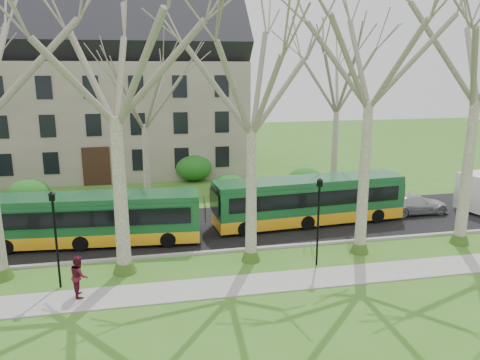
% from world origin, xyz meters
% --- Properties ---
extents(ground, '(120.00, 120.00, 0.00)m').
position_xyz_m(ground, '(0.00, 0.00, 0.00)').
color(ground, '#3C6F1F').
rests_on(ground, ground).
extents(sidewalk, '(70.00, 2.00, 0.06)m').
position_xyz_m(sidewalk, '(0.00, -2.50, 0.03)').
color(sidewalk, gray).
rests_on(sidewalk, ground).
extents(road, '(80.00, 8.00, 0.06)m').
position_xyz_m(road, '(0.00, 5.50, 0.03)').
color(road, black).
rests_on(road, ground).
extents(curb, '(80.00, 0.25, 0.14)m').
position_xyz_m(curb, '(0.00, 1.50, 0.07)').
color(curb, '#A5A39E').
rests_on(curb, ground).
extents(building, '(26.50, 12.20, 16.00)m').
position_xyz_m(building, '(-6.00, 24.00, 8.07)').
color(building, gray).
rests_on(building, ground).
extents(tree_row_verge, '(49.00, 7.00, 14.00)m').
position_xyz_m(tree_row_verge, '(0.00, 0.30, 7.00)').
color(tree_row_verge, gray).
rests_on(tree_row_verge, ground).
extents(tree_row_far, '(33.00, 7.00, 12.00)m').
position_xyz_m(tree_row_far, '(-1.33, 11.00, 6.00)').
color(tree_row_far, gray).
rests_on(tree_row_far, ground).
extents(lamp_row, '(36.22, 0.22, 4.30)m').
position_xyz_m(lamp_row, '(-0.00, -1.00, 2.57)').
color(lamp_row, black).
rests_on(lamp_row, ground).
extents(hedges, '(30.60, 8.60, 2.00)m').
position_xyz_m(hedges, '(-4.67, 14.00, 1.00)').
color(hedges, '#1F5A19').
rests_on(hedges, ground).
extents(bus_lead, '(11.52, 3.29, 2.84)m').
position_xyz_m(bus_lead, '(-4.93, 4.09, 1.48)').
color(bus_lead, '#17512A').
rests_on(bus_lead, road).
extents(bus_follow, '(11.97, 3.35, 2.95)m').
position_xyz_m(bus_follow, '(7.75, 5.02, 1.54)').
color(bus_follow, '#17512A').
rests_on(bus_follow, road).
extents(sedan, '(4.56, 1.92, 1.31)m').
position_xyz_m(sedan, '(15.28, 5.49, 0.72)').
color(sedan, '#BBBBC1').
rests_on(sedan, road).
extents(pedestrian_b, '(0.83, 0.98, 1.78)m').
position_xyz_m(pedestrian_b, '(-5.01, -2.10, 0.95)').
color(pedestrian_b, '#541322').
rests_on(pedestrian_b, sidewalk).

